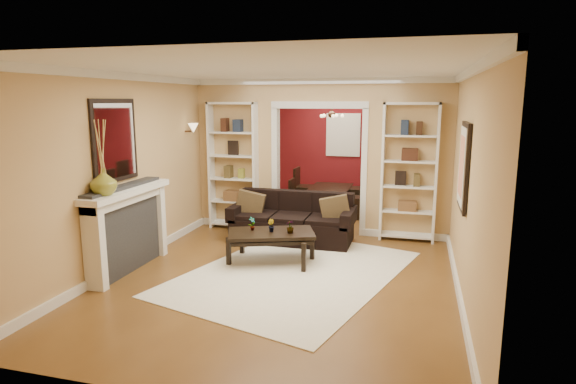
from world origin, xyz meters
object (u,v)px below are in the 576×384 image
(sofa, at_px, (292,218))
(bookshelf_left, at_px, (234,166))
(bookshelf_right, at_px, (409,173))
(coffee_table, at_px, (271,247))
(dining_table, at_px, (330,201))
(fireplace, at_px, (130,230))

(sofa, distance_m, bookshelf_left, 1.57)
(bookshelf_right, bearing_deg, bookshelf_left, 180.00)
(coffee_table, xyz_separation_m, bookshelf_right, (1.86, 1.71, 0.92))
(coffee_table, height_order, bookshelf_left, bookshelf_left)
(coffee_table, xyz_separation_m, bookshelf_left, (-1.24, 1.71, 0.92))
(bookshelf_left, distance_m, dining_table, 2.39)
(sofa, bearing_deg, dining_table, 83.68)
(sofa, height_order, fireplace, fireplace)
(bookshelf_left, bearing_deg, dining_table, 47.37)
(coffee_table, relative_size, bookshelf_right, 0.53)
(fireplace, distance_m, dining_table, 4.64)
(bookshelf_left, xyz_separation_m, fireplace, (-0.54, -2.53, -0.57))
(bookshelf_right, xyz_separation_m, dining_table, (-1.60, 1.63, -0.89))
(dining_table, bearing_deg, sofa, 173.68)
(dining_table, bearing_deg, fireplace, 153.88)
(sofa, xyz_separation_m, bookshelf_right, (1.84, 0.58, 0.75))
(coffee_table, bearing_deg, fireplace, -175.46)
(sofa, distance_m, coffee_table, 1.14)
(bookshelf_left, relative_size, fireplace, 1.35)
(fireplace, bearing_deg, dining_table, 63.88)
(bookshelf_right, bearing_deg, coffee_table, -137.51)
(fireplace, bearing_deg, sofa, 47.37)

